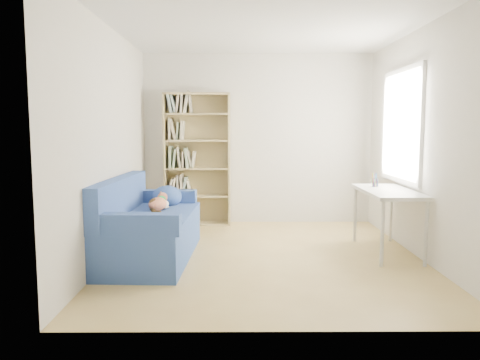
# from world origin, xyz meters

# --- Properties ---
(ground) EXTENTS (4.00, 4.00, 0.00)m
(ground) POSITION_xyz_m (0.00, 0.00, 0.00)
(ground) COLOR tan
(ground) RESTS_ON ground
(room_shell) EXTENTS (3.54, 4.04, 2.62)m
(room_shell) POSITION_xyz_m (0.10, 0.03, 1.64)
(room_shell) COLOR silver
(room_shell) RESTS_ON ground
(sofa) EXTENTS (0.96, 1.89, 0.92)m
(sofa) POSITION_xyz_m (-1.33, -0.02, 0.35)
(sofa) COLOR navy
(sofa) RESTS_ON ground
(bookshelf) EXTENTS (0.99, 0.31, 1.99)m
(bookshelf) POSITION_xyz_m (-0.92, 1.83, 0.92)
(bookshelf) COLOR tan
(bookshelf) RESTS_ON ground
(desk) EXTENTS (0.57, 1.23, 0.75)m
(desk) POSITION_xyz_m (1.45, 0.16, 0.68)
(desk) COLOR silver
(desk) RESTS_ON ground
(pen_cup) EXTENTS (0.09, 0.09, 0.17)m
(pen_cup) POSITION_xyz_m (1.38, 0.48, 0.81)
(pen_cup) COLOR white
(pen_cup) RESTS_ON desk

